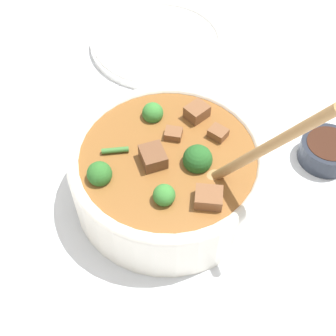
% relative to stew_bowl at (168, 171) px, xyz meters
% --- Properties ---
extents(ground_plane, '(4.00, 4.00, 0.00)m').
position_rel_stew_bowl_xyz_m(ground_plane, '(-0.00, 0.00, -0.05)').
color(ground_plane, silver).
extents(stew_bowl, '(0.26, 0.28, 0.26)m').
position_rel_stew_bowl_xyz_m(stew_bowl, '(0.00, 0.00, 0.00)').
color(stew_bowl, white).
rests_on(stew_bowl, ground_plane).
extents(condiment_bowl, '(0.08, 0.08, 0.03)m').
position_rel_stew_bowl_xyz_m(condiment_bowl, '(0.24, -0.05, -0.03)').
color(condiment_bowl, '#232833').
rests_on(condiment_bowl, ground_plane).
extents(empty_plate, '(0.25, 0.25, 0.02)m').
position_rel_stew_bowl_xyz_m(empty_plate, '(0.13, 0.30, -0.04)').
color(empty_plate, white).
rests_on(empty_plate, ground_plane).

